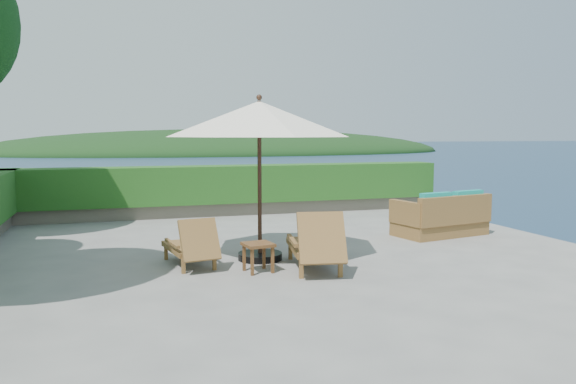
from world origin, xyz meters
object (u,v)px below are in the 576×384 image
object	(u,v)px
patio_umbrella	(259,121)
wicker_loveseat	(442,218)
lounge_left	(191,245)
lounge_right	(315,244)
side_table	(258,248)

from	to	relation	value
patio_umbrella	wicker_loveseat	xyz separation A→B (m)	(4.38, 1.11, -2.06)
lounge_left	wicker_loveseat	bearing A→B (deg)	3.70
lounge_right	patio_umbrella	bearing A→B (deg)	133.97
lounge_right	wicker_loveseat	bearing A→B (deg)	39.87
patio_umbrella	lounge_left	distance (m)	2.42
lounge_left	wicker_loveseat	distance (m)	5.75
lounge_left	lounge_right	xyz separation A→B (m)	(1.90, -0.85, 0.07)
side_table	wicker_loveseat	size ratio (longest dim) A/B	0.23
lounge_right	side_table	world-z (taller)	lounge_right
side_table	wicker_loveseat	xyz separation A→B (m)	(4.63, 1.97, -0.01)
lounge_left	side_table	world-z (taller)	lounge_left
side_table	wicker_loveseat	bearing A→B (deg)	22.99
patio_umbrella	lounge_left	size ratio (longest dim) A/B	2.23
lounge_right	side_table	bearing A→B (deg)	-178.99
lounge_left	lounge_right	world-z (taller)	lounge_right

